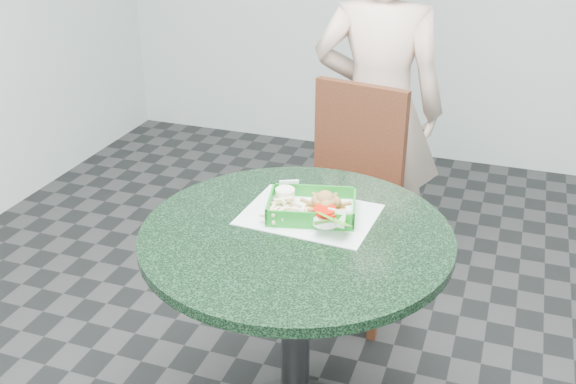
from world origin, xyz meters
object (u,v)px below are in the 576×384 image
(dining_chair, at_px, (352,186))
(sauce_ramekin, at_px, (289,197))
(food_basket, at_px, (312,216))
(diner_person, at_px, (378,107))
(cafe_table, at_px, (296,287))
(crab_sandwich, at_px, (323,211))

(dining_chair, height_order, sauce_ramekin, dining_chair)
(food_basket, relative_size, sauce_ramekin, 4.36)
(diner_person, bearing_deg, cafe_table, 84.67)
(food_basket, height_order, crab_sandwich, crab_sandwich)
(cafe_table, bearing_deg, dining_chair, 92.80)
(food_basket, bearing_deg, dining_chair, 94.26)
(cafe_table, bearing_deg, crab_sandwich, 57.68)
(diner_person, bearing_deg, dining_chair, 78.13)
(food_basket, bearing_deg, sauce_ramekin, 156.93)
(cafe_table, bearing_deg, sauce_ramekin, 116.56)
(dining_chair, relative_size, crab_sandwich, 7.65)
(food_basket, bearing_deg, crab_sandwich, -26.83)
(dining_chair, relative_size, food_basket, 3.66)
(crab_sandwich, bearing_deg, food_basket, 153.17)
(diner_person, relative_size, sauce_ramekin, 26.68)
(crab_sandwich, bearing_deg, diner_person, 93.57)
(crab_sandwich, height_order, sauce_ramekin, crab_sandwich)
(sauce_ramekin, bearing_deg, crab_sandwich, -24.32)
(crab_sandwich, bearing_deg, cafe_table, -122.32)
(dining_chair, height_order, crab_sandwich, dining_chair)
(dining_chair, bearing_deg, food_basket, -74.86)
(cafe_table, distance_m, crab_sandwich, 0.24)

